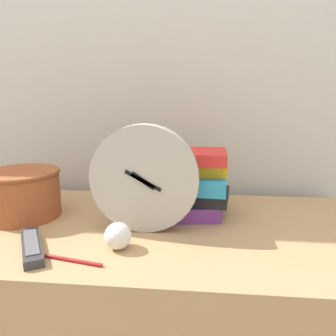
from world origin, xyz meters
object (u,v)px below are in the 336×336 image
(basket, at_px, (22,192))
(pen, at_px, (73,260))
(crumpled_paper_ball, at_px, (118,236))
(book_stack, at_px, (188,182))
(desk_clock, at_px, (144,179))
(tv_remote, at_px, (32,246))

(basket, xyz_separation_m, pen, (0.24, -0.24, -0.07))
(pen, bearing_deg, crumpled_paper_ball, 41.62)
(basket, bearing_deg, book_stack, 8.02)
(book_stack, distance_m, basket, 0.48)
(book_stack, bearing_deg, desk_clock, -128.86)
(book_stack, height_order, crumpled_paper_ball, book_stack)
(desk_clock, relative_size, basket, 1.27)
(crumpled_paper_ball, height_order, pen, crumpled_paper_ball)
(desk_clock, height_order, pen, desk_clock)
(basket, height_order, pen, basket)
(book_stack, height_order, basket, book_stack)
(book_stack, relative_size, basket, 1.21)
(desk_clock, bearing_deg, pen, -124.60)
(basket, bearing_deg, desk_clock, -9.81)
(pen, bearing_deg, tv_remote, 159.82)
(book_stack, height_order, pen, book_stack)
(crumpled_paper_ball, relative_size, pen, 0.45)
(tv_remote, xyz_separation_m, pen, (0.11, -0.04, -0.01))
(desk_clock, bearing_deg, crumpled_paper_ball, -112.25)
(basket, distance_m, pen, 0.35)
(basket, relative_size, tv_remote, 1.21)
(basket, distance_m, crumpled_paper_ball, 0.37)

